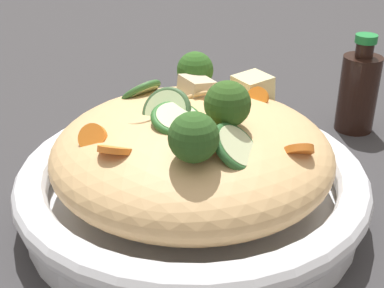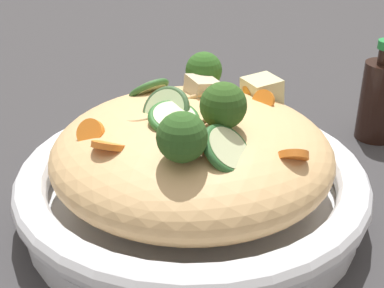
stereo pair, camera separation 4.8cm
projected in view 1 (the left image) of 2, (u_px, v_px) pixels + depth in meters
ground_plane at (192, 211)px, 0.51m from camera, size 3.00×3.00×0.00m
serving_bowl at (192, 186)px, 0.50m from camera, size 0.33×0.33×0.05m
noodle_heap at (192, 152)px, 0.49m from camera, size 0.26×0.26×0.10m
broccoli_florets at (205, 103)px, 0.45m from camera, size 0.12×0.18×0.06m
carrot_coins at (207, 123)px, 0.46m from camera, size 0.18×0.21×0.03m
zucchini_slices at (182, 118)px, 0.46m from camera, size 0.18×0.12×0.04m
chicken_chunks at (232, 88)px, 0.53m from camera, size 0.08×0.10×0.04m
soy_sauce_bottle at (358, 91)px, 0.65m from camera, size 0.05×0.05×0.12m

